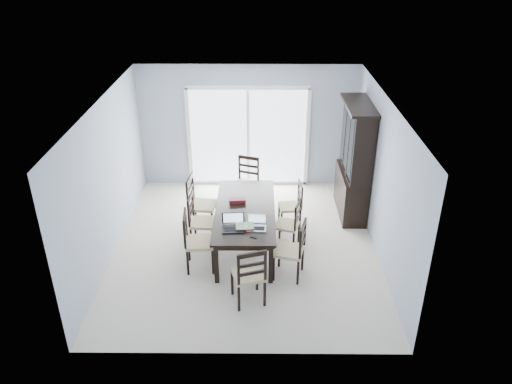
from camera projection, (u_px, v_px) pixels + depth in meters
floor at (246, 246)px, 8.74m from camera, size 5.00×5.00×0.00m
ceiling at (244, 103)px, 7.53m from camera, size 5.00×5.00×0.00m
back_wall at (248, 127)px, 10.35m from camera, size 4.50×0.02×2.60m
wall_left at (107, 180)px, 8.15m from camera, size 0.02×5.00×2.60m
wall_right at (383, 180)px, 8.12m from camera, size 0.02×5.00×2.60m
balcony at (249, 166)px, 11.86m from camera, size 4.50×2.00×0.10m
railing at (250, 127)px, 12.47m from camera, size 4.50×0.06×1.10m
dining_table at (245, 213)px, 8.43m from camera, size 1.00×2.20×0.75m
china_hutch at (355, 162)px, 9.34m from camera, size 0.50×1.38×2.20m
sliding_door at (248, 137)px, 10.43m from camera, size 2.52×0.05×2.18m
chair_left_near at (193, 235)px, 7.92m from camera, size 0.49×0.47×1.17m
chair_left_mid at (198, 215)px, 8.51m from camera, size 0.46×0.45×1.13m
chair_left_far at (197, 198)px, 8.99m from camera, size 0.52×0.50×1.20m
chair_right_near at (295, 244)px, 7.71m from camera, size 0.54×0.53×1.14m
chair_right_mid at (292, 219)px, 8.50m from camera, size 0.50×0.49×1.03m
chair_right_far at (295, 201)px, 9.11m from camera, size 0.43×0.42×1.01m
chair_end_near at (250, 271)px, 7.11m from camera, size 0.54×0.55×1.15m
chair_end_far at (247, 177)px, 9.82m from camera, size 0.56×0.57×1.16m
laptop_dark at (233, 226)px, 7.79m from camera, size 0.37×0.27×0.24m
laptop_silver at (257, 226)px, 7.82m from camera, size 0.32×0.23×0.21m
book_stack at (244, 227)px, 7.85m from camera, size 0.30×0.24×0.05m
cell_phone at (254, 237)px, 7.62m from camera, size 0.11×0.08×0.01m
game_box at (237, 200)px, 8.59m from camera, size 0.30×0.17×0.07m
hot_tub at (209, 143)px, 11.72m from camera, size 1.98×1.78×0.98m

